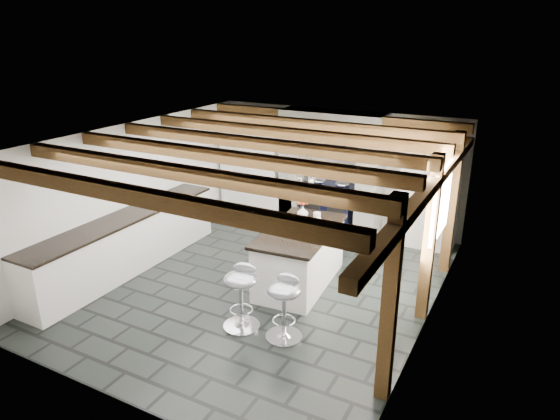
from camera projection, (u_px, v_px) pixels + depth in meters
The scene contains 6 objects.
ground at pixel (262, 283), 7.81m from camera, with size 6.00×6.00×0.00m, color black.
room_shell at pixel (272, 188), 8.89m from camera, with size 6.00×6.03×6.00m.
range_cooker at pixel (329, 205), 9.87m from camera, with size 1.00×0.63×0.99m.
kitchen_island at pixel (300, 256), 7.65m from camera, with size 1.10×1.89×1.20m.
bar_stool_near at pixel (284, 300), 6.23m from camera, with size 0.47×0.47×0.88m.
bar_stool_far at pixel (241, 289), 6.46m from camera, with size 0.53×0.53×0.90m.
Camera 1 is at (3.51, -6.01, 3.73)m, focal length 32.00 mm.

